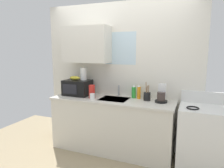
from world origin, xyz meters
TOP-DOWN VIEW (x-y plane):
  - kitchen_wall_assembly at (-0.10, 0.31)m, footprint 2.81×0.42m
  - counter_unit at (0.00, 0.00)m, footprint 2.04×0.63m
  - sink_faucet at (0.03, 0.24)m, footprint 0.03×0.03m
  - stove_range at (1.37, 0.00)m, footprint 0.60×0.60m
  - microwave at (-0.69, 0.05)m, footprint 0.46×0.35m
  - banana_bunch at (-0.74, 0.05)m, footprint 0.20×0.11m
  - paper_towel_roll at (-0.59, 0.10)m, footprint 0.11×0.11m
  - coffee_maker at (0.79, 0.11)m, footprint 0.19×0.21m
  - dish_soap_bottle_green at (0.31, 0.21)m, footprint 0.07×0.07m
  - dish_soap_bottle_orange at (0.40, 0.19)m, footprint 0.06×0.06m
  - cereal_canister at (-0.35, -0.05)m, footprint 0.10×0.10m
  - mug_white at (-0.29, -0.14)m, footprint 0.08×0.08m
  - utensil_crock at (0.56, 0.12)m, footprint 0.11×0.11m

SIDE VIEW (x-z plane):
  - stove_range at x=1.37m, z-range -0.08..1.00m
  - counter_unit at x=0.00m, z-range 0.01..0.91m
  - mug_white at x=-0.29m, z-range 0.90..0.99m
  - utensil_crock at x=0.56m, z-range 0.82..1.12m
  - sink_faucet at x=0.03m, z-range 0.90..1.09m
  - coffee_maker at x=0.79m, z-range 0.86..1.14m
  - dish_soap_bottle_green at x=0.31m, z-range 0.89..1.12m
  - cereal_canister at x=-0.35m, z-range 0.90..1.12m
  - dish_soap_bottle_orange at x=0.40m, z-range 0.89..1.13m
  - microwave at x=-0.69m, z-range 0.90..1.17m
  - banana_bunch at x=-0.74m, z-range 1.17..1.24m
  - paper_towel_roll at x=-0.59m, z-range 1.17..1.39m
  - kitchen_wall_assembly at x=-0.10m, z-range 0.11..2.61m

